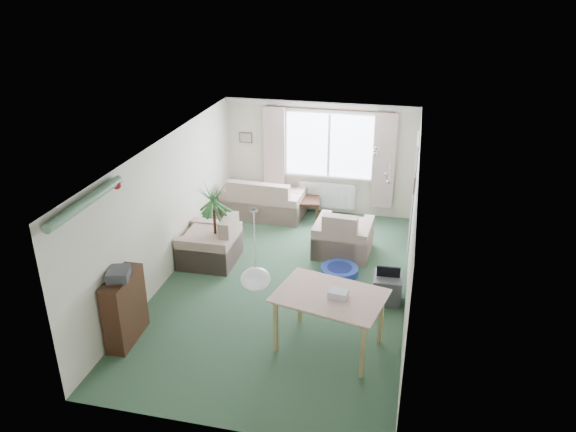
% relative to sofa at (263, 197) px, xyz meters
% --- Properties ---
extents(ground, '(6.50, 6.50, 0.00)m').
position_rel_sofa_xyz_m(ground, '(1.10, -2.75, -0.42)').
color(ground, '#2C4932').
extents(window, '(1.80, 0.03, 1.30)m').
position_rel_sofa_xyz_m(window, '(1.30, 0.48, 1.08)').
color(window, white).
extents(curtain_rod, '(2.60, 0.03, 0.03)m').
position_rel_sofa_xyz_m(curtain_rod, '(1.30, 0.40, 1.85)').
color(curtain_rod, black).
extents(curtain_left, '(0.45, 0.08, 2.00)m').
position_rel_sofa_xyz_m(curtain_left, '(0.15, 0.38, 0.85)').
color(curtain_left, beige).
extents(curtain_right, '(0.45, 0.08, 2.00)m').
position_rel_sofa_xyz_m(curtain_right, '(2.45, 0.38, 0.85)').
color(curtain_right, beige).
extents(radiator, '(1.20, 0.10, 0.55)m').
position_rel_sofa_xyz_m(radiator, '(1.30, 0.44, -0.02)').
color(radiator, white).
extents(doorway, '(0.03, 0.95, 2.00)m').
position_rel_sofa_xyz_m(doorway, '(3.08, -0.55, 0.58)').
color(doorway, black).
extents(pendant_lamp, '(0.36, 0.36, 0.36)m').
position_rel_sofa_xyz_m(pendant_lamp, '(1.30, -5.05, 1.06)').
color(pendant_lamp, white).
extents(tinsel_garland, '(1.60, 1.60, 0.12)m').
position_rel_sofa_xyz_m(tinsel_garland, '(-0.82, -5.05, 1.86)').
color(tinsel_garland, '#196626').
extents(bauble_cluster_a, '(0.20, 0.20, 0.20)m').
position_rel_sofa_xyz_m(bauble_cluster_a, '(2.40, -1.85, 1.80)').
color(bauble_cluster_a, silver).
extents(bauble_cluster_b, '(0.20, 0.20, 0.20)m').
position_rel_sofa_xyz_m(bauble_cluster_b, '(2.70, -3.05, 1.80)').
color(bauble_cluster_b, silver).
extents(wall_picture_back, '(0.28, 0.03, 0.22)m').
position_rel_sofa_xyz_m(wall_picture_back, '(-0.50, 0.48, 1.13)').
color(wall_picture_back, brown).
extents(wall_picture_right, '(0.03, 0.24, 0.30)m').
position_rel_sofa_xyz_m(wall_picture_right, '(3.08, -1.55, 1.13)').
color(wall_picture_right, brown).
extents(sofa, '(1.73, 0.97, 0.85)m').
position_rel_sofa_xyz_m(sofa, '(0.00, 0.00, 0.00)').
color(sofa, beige).
rests_on(sofa, ground).
extents(armchair_corner, '(1.06, 1.00, 0.90)m').
position_rel_sofa_xyz_m(armchair_corner, '(1.89, -1.34, 0.03)').
color(armchair_corner, beige).
rests_on(armchair_corner, ground).
extents(armchair_left, '(0.95, 1.01, 0.89)m').
position_rel_sofa_xyz_m(armchair_left, '(-0.40, -2.20, 0.02)').
color(armchair_left, '#C4B294').
rests_on(armchair_left, ground).
extents(coffee_table, '(1.03, 0.70, 0.43)m').
position_rel_sofa_xyz_m(coffee_table, '(0.72, 0.00, -0.21)').
color(coffee_table, black).
rests_on(coffee_table, ground).
extents(photo_frame, '(0.12, 0.04, 0.16)m').
position_rel_sofa_xyz_m(photo_frame, '(0.74, -0.05, 0.08)').
color(photo_frame, '#53342A').
rests_on(photo_frame, coffee_table).
extents(bookshelf, '(0.31, 0.85, 1.02)m').
position_rel_sofa_xyz_m(bookshelf, '(-0.74, -4.67, 0.09)').
color(bookshelf, black).
rests_on(bookshelf, ground).
extents(hifi_box, '(0.38, 0.42, 0.14)m').
position_rel_sofa_xyz_m(hifi_box, '(-0.74, -4.71, 0.67)').
color(hifi_box, '#35363A').
rests_on(hifi_box, bookshelf).
extents(houseplant, '(0.68, 0.68, 1.52)m').
position_rel_sofa_xyz_m(houseplant, '(-0.27, -2.23, 0.34)').
color(houseplant, '#23662E').
rests_on(houseplant, ground).
extents(dining_table, '(1.50, 1.17, 0.84)m').
position_rel_sofa_xyz_m(dining_table, '(2.09, -4.22, -0.00)').
color(dining_table, tan).
rests_on(dining_table, ground).
extents(gift_box, '(0.27, 0.22, 0.12)m').
position_rel_sofa_xyz_m(gift_box, '(2.20, -4.25, 0.47)').
color(gift_box, silver).
rests_on(gift_box, dining_table).
extents(tv_cube, '(0.46, 0.50, 0.44)m').
position_rel_sofa_xyz_m(tv_cube, '(2.80, -2.81, -0.20)').
color(tv_cube, '#343337').
rests_on(tv_cube, ground).
extents(pet_bed, '(0.78, 0.78, 0.13)m').
position_rel_sofa_xyz_m(pet_bed, '(1.95, -2.15, -0.36)').
color(pet_bed, navy).
rests_on(pet_bed, ground).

